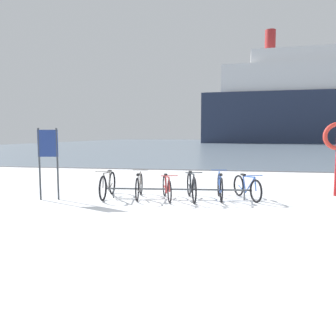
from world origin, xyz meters
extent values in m
cube|color=white|center=(0.00, -1.00, -0.04)|extent=(80.00, 22.00, 0.08)
cube|color=slate|center=(0.00, 65.00, -0.04)|extent=(80.00, 110.00, 0.08)
cube|color=#47474C|center=(0.00, 10.00, -0.02)|extent=(80.00, 0.50, 0.05)
cylinder|color=#4C5156|center=(-0.72, 2.12, 0.28)|extent=(4.15, 0.42, 0.05)
cylinder|color=#4C5156|center=(-2.59, 1.95, 0.14)|extent=(0.04, 0.04, 0.28)
cylinder|color=#4C5156|center=(1.15, 2.28, 0.14)|extent=(0.04, 0.04, 0.28)
torus|color=black|center=(-2.73, 1.49, 0.35)|extent=(0.12, 0.71, 0.71)
torus|color=black|center=(-2.83, 2.54, 0.35)|extent=(0.12, 0.71, 0.71)
cylinder|color=gray|center=(-2.76, 1.83, 0.48)|extent=(0.09, 0.55, 0.59)
cylinder|color=gray|center=(-2.79, 2.17, 0.45)|extent=(0.05, 0.19, 0.53)
cylinder|color=gray|center=(-2.77, 1.91, 0.74)|extent=(0.10, 0.69, 0.08)
cylinder|color=gray|center=(-2.81, 2.31, 0.27)|extent=(0.08, 0.46, 0.19)
cylinder|color=gray|center=(-2.73, 1.53, 0.56)|extent=(0.05, 0.12, 0.41)
cube|color=black|center=(-2.80, 2.25, 0.75)|extent=(0.10, 0.21, 0.05)
cylinder|color=gray|center=(-2.74, 1.57, 0.81)|extent=(0.46, 0.07, 0.02)
torus|color=black|center=(-1.91, 2.56, 0.33)|extent=(0.13, 0.66, 0.66)
torus|color=black|center=(-1.77, 1.57, 0.33)|extent=(0.13, 0.66, 0.66)
cylinder|color=gray|center=(-1.87, 2.24, 0.45)|extent=(0.11, 0.52, 0.56)
cylinder|color=gray|center=(-1.82, 1.92, 0.43)|extent=(0.06, 0.19, 0.50)
cylinder|color=gray|center=(-1.86, 2.16, 0.70)|extent=(0.13, 0.65, 0.08)
cylinder|color=gray|center=(-1.80, 1.78, 0.26)|extent=(0.10, 0.43, 0.18)
cylinder|color=gray|center=(-1.91, 2.52, 0.53)|extent=(0.05, 0.11, 0.40)
cube|color=black|center=(-1.81, 1.84, 0.72)|extent=(0.11, 0.21, 0.05)
cylinder|color=gray|center=(-1.90, 2.48, 0.77)|extent=(0.46, 0.09, 0.02)
torus|color=black|center=(-0.85, 1.44, 0.32)|extent=(0.23, 0.61, 0.63)
torus|color=black|center=(-1.18, 2.47, 0.32)|extent=(0.23, 0.61, 0.63)
cylinder|color=#B22D2D|center=(-0.96, 1.78, 0.43)|extent=(0.20, 0.55, 0.54)
cylinder|color=#B22D2D|center=(-1.06, 2.11, 0.41)|extent=(0.09, 0.20, 0.48)
cylinder|color=#B22D2D|center=(-0.98, 1.85, 0.67)|extent=(0.25, 0.68, 0.08)
cylinder|color=#B22D2D|center=(-1.11, 2.25, 0.25)|extent=(0.18, 0.46, 0.18)
cylinder|color=#B22D2D|center=(-0.86, 1.48, 0.50)|extent=(0.07, 0.12, 0.38)
cube|color=black|center=(-1.09, 2.19, 0.68)|extent=(0.14, 0.21, 0.05)
cylinder|color=#B22D2D|center=(-0.88, 1.52, 0.74)|extent=(0.45, 0.16, 0.02)
torus|color=black|center=(-0.21, 1.60, 0.35)|extent=(0.21, 0.70, 0.71)
torus|color=black|center=(-0.46, 2.62, 0.35)|extent=(0.21, 0.70, 0.71)
cylinder|color=#1E2328|center=(-0.29, 1.93, 0.48)|extent=(0.17, 0.55, 0.60)
cylinder|color=#1E2328|center=(-0.37, 2.27, 0.46)|extent=(0.08, 0.20, 0.53)
cylinder|color=#1E2328|center=(-0.31, 2.01, 0.74)|extent=(0.20, 0.68, 0.09)
cylinder|color=#1E2328|center=(-0.40, 2.41, 0.27)|extent=(0.14, 0.45, 0.19)
cylinder|color=#1E2328|center=(-0.22, 1.64, 0.56)|extent=(0.06, 0.12, 0.42)
cube|color=black|center=(-0.39, 2.34, 0.76)|extent=(0.12, 0.21, 0.05)
cylinder|color=#1E2328|center=(-0.23, 1.68, 0.82)|extent=(0.45, 0.13, 0.02)
torus|color=black|center=(0.42, 2.77, 0.34)|extent=(0.10, 0.69, 0.69)
torus|color=black|center=(0.51, 1.79, 0.34)|extent=(0.10, 0.69, 0.69)
cylinder|color=#3359B2|center=(0.45, 2.45, 0.47)|extent=(0.08, 0.52, 0.58)
cylinder|color=#3359B2|center=(0.48, 2.13, 0.44)|extent=(0.05, 0.19, 0.52)
cylinder|color=#3359B2|center=(0.46, 2.38, 0.72)|extent=(0.10, 0.65, 0.08)
cylinder|color=#3359B2|center=(0.49, 2.00, 0.27)|extent=(0.08, 0.43, 0.19)
cylinder|color=#3359B2|center=(0.42, 2.74, 0.54)|extent=(0.05, 0.11, 0.41)
cube|color=black|center=(0.49, 2.06, 0.74)|extent=(0.10, 0.21, 0.05)
cylinder|color=#3359B2|center=(0.43, 2.70, 0.80)|extent=(0.46, 0.07, 0.02)
torus|color=black|center=(1.43, 1.96, 0.32)|extent=(0.31, 0.60, 0.64)
torus|color=black|center=(1.01, 2.90, 0.32)|extent=(0.31, 0.60, 0.64)
cylinder|color=#3359B2|center=(1.29, 2.26, 0.43)|extent=(0.25, 0.51, 0.53)
cylinder|color=#3359B2|center=(1.16, 2.57, 0.41)|extent=(0.11, 0.19, 0.47)
cylinder|color=#3359B2|center=(1.26, 2.33, 0.66)|extent=(0.31, 0.63, 0.08)
cylinder|color=#3359B2|center=(1.10, 2.70, 0.25)|extent=(0.22, 0.42, 0.18)
cylinder|color=#3359B2|center=(1.41, 1.99, 0.50)|extent=(0.08, 0.12, 0.37)
cube|color=black|center=(1.12, 2.64, 0.68)|extent=(0.16, 0.22, 0.05)
cylinder|color=#3359B2|center=(1.40, 2.03, 0.73)|extent=(0.43, 0.21, 0.02)
cylinder|color=#33383D|center=(-4.53, 1.35, 1.01)|extent=(0.05, 0.05, 2.02)
cylinder|color=#33383D|center=(-4.05, 1.47, 1.01)|extent=(0.05, 0.05, 2.02)
cube|color=navy|center=(-4.29, 1.41, 1.59)|extent=(0.54, 0.17, 0.75)
cube|color=#232D47|center=(16.04, 70.80, 5.40)|extent=(41.43, 15.11, 10.80)
cube|color=white|center=(15.02, 70.86, 13.77)|extent=(31.15, 12.60, 5.94)
cube|color=white|center=(15.02, 70.86, 18.25)|extent=(18.83, 9.97, 3.02)
cylinder|color=#A52626|center=(9.94, 71.16, 22.19)|extent=(2.28, 2.28, 4.86)
camera|label=1|loc=(0.59, -7.22, 1.83)|focal=35.75mm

